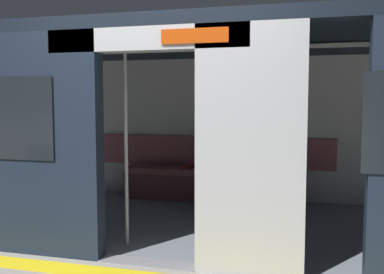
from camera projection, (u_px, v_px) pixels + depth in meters
name	position (u px, v px, depth m)	size (l,w,h in m)	color
ground_plane	(148.00, 263.00, 3.83)	(60.00, 60.00, 0.00)	gray
train_car	(183.00, 98.00, 4.98)	(6.40, 2.98, 2.18)	#ADAFB5
bench_seat	(208.00, 177.00, 6.17)	(2.49, 0.44, 0.47)	#935156
person_seated	(215.00, 155.00, 6.07)	(0.55, 0.71, 1.19)	#4C8CC6
handbag	(249.00, 164.00, 6.08)	(0.26, 0.15, 0.17)	#262D4C
book	(186.00, 167.00, 6.27)	(0.15, 0.22, 0.03)	#B22D2D
grab_pole_door	(126.00, 143.00, 4.27)	(0.04, 0.04, 2.04)	silver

